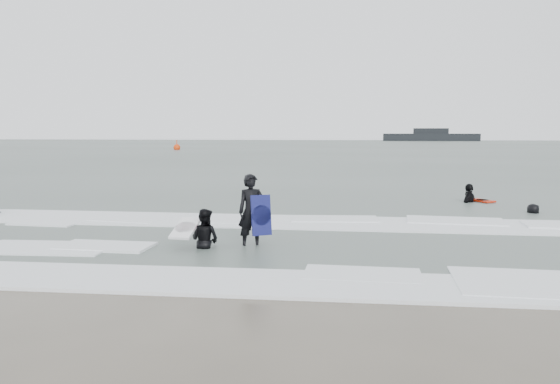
# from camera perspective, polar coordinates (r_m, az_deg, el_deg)

# --- Properties ---
(ground) EXTENTS (320.00, 320.00, 0.00)m
(ground) POSITION_cam_1_polar(r_m,az_deg,el_deg) (10.87, -3.48, -8.70)
(ground) COLOR brown
(ground) RESTS_ON ground
(sea) EXTENTS (320.00, 320.00, 0.00)m
(sea) POSITION_cam_1_polar(r_m,az_deg,el_deg) (90.37, 6.24, 4.59)
(sea) COLOR #47544C
(sea) RESTS_ON ground
(surfer_centre) EXTENTS (0.78, 0.67, 1.82)m
(surfer_centre) POSITION_cam_1_polar(r_m,az_deg,el_deg) (13.35, -2.97, -5.85)
(surfer_centre) COLOR black
(surfer_centre) RESTS_ON ground
(surfer_wading) EXTENTS (0.91, 0.81, 1.54)m
(surfer_wading) POSITION_cam_1_polar(r_m,az_deg,el_deg) (13.30, -7.84, -5.95)
(surfer_wading) COLOR black
(surfer_wading) RESTS_ON ground
(surfer_right_near) EXTENTS (1.01, 1.20, 1.93)m
(surfer_right_near) POSITION_cam_1_polar(r_m,az_deg,el_deg) (22.73, 19.14, -1.12)
(surfer_right_near) COLOR black
(surfer_right_near) RESTS_ON ground
(surfer_right_far) EXTENTS (0.83, 0.64, 1.52)m
(surfer_right_far) POSITION_cam_1_polar(r_m,az_deg,el_deg) (20.48, 24.91, -2.15)
(surfer_right_far) COLOR black
(surfer_right_far) RESTS_ON ground
(surf_foam) EXTENTS (30.03, 9.06, 0.09)m
(surf_foam) POSITION_cam_1_polar(r_m,az_deg,el_deg) (14.42, -0.68, -4.76)
(surf_foam) COLOR white
(surf_foam) RESTS_ON ground
(bodyboards) EXTENTS (9.73, 10.84, 1.25)m
(bodyboards) POSITION_cam_1_polar(r_m,az_deg,el_deg) (15.87, 6.47, -2.09)
(bodyboards) COLOR #10144E
(bodyboards) RESTS_ON ground
(buoy) EXTENTS (1.00, 1.00, 1.65)m
(buoy) POSITION_cam_1_polar(r_m,az_deg,el_deg) (82.50, -10.73, 4.60)
(buoy) COLOR red
(buoy) RESTS_ON ground
(vessel_horizon) EXTENTS (26.23, 4.68, 3.56)m
(vessel_horizon) POSITION_cam_1_polar(r_m,az_deg,el_deg) (160.45, 15.47, 5.62)
(vessel_horizon) COLOR black
(vessel_horizon) RESTS_ON ground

